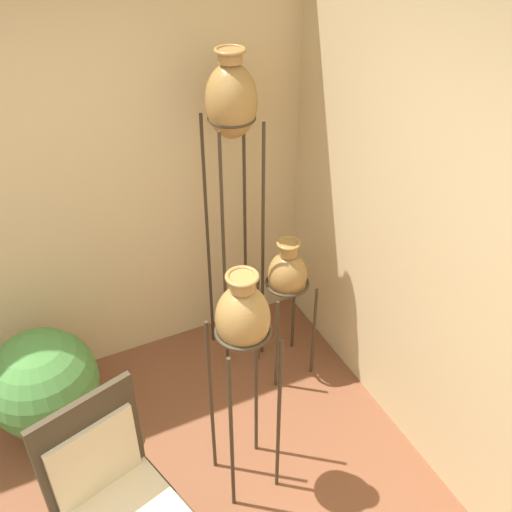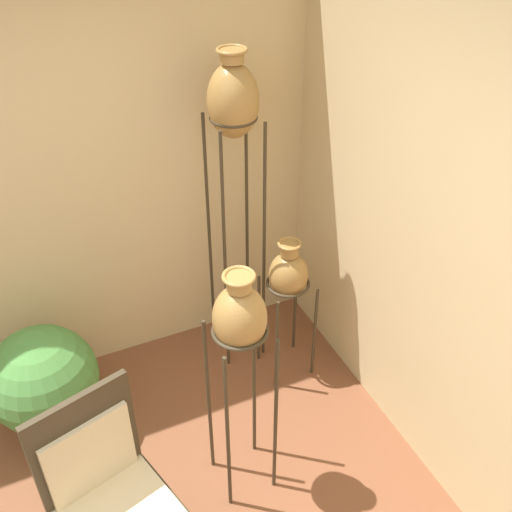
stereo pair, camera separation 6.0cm
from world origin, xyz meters
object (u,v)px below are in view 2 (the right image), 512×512
vase_stand_medium (240,324)px  potted_plant (44,383)px  vase_stand_tall (233,112)px  chair (106,488)px  vase_stand_short (288,277)px

vase_stand_medium → potted_plant: size_ratio=1.93×
vase_stand_tall → vase_stand_medium: vase_stand_tall is taller
vase_stand_medium → chair: size_ratio=1.30×
vase_stand_tall → vase_stand_medium: 1.19m
vase_stand_tall → chair: bearing=-134.1°
vase_stand_tall → vase_stand_short: 1.04m
vase_stand_short → chair: size_ratio=0.92×
potted_plant → vase_stand_tall: bearing=8.7°
vase_stand_tall → vase_stand_short: size_ratio=2.04×
vase_stand_tall → chair: 1.97m
chair → vase_stand_tall: bearing=29.7°
vase_stand_tall → vase_stand_medium: bearing=-111.9°
vase_stand_short → chair: bearing=-147.3°
chair → potted_plant: bearing=83.3°
vase_stand_short → potted_plant: size_ratio=1.37×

